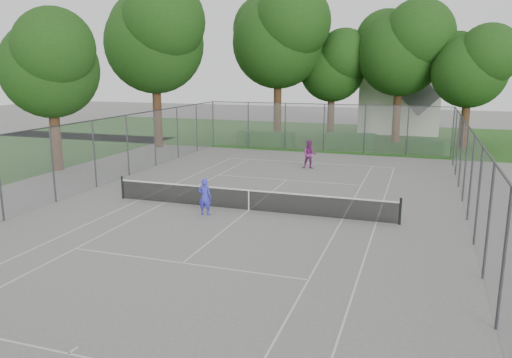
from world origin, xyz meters
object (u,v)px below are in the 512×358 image
(house, at_px, (401,94))
(girl_player, at_px, (205,197))
(woman_player, at_px, (310,154))
(tennis_net, at_px, (249,199))

(house, xyz_separation_m, girl_player, (-6.31, -31.76, -2.85))
(house, bearing_deg, woman_player, -101.79)
(girl_player, bearing_deg, woman_player, -105.07)
(house, relative_size, woman_player, 5.07)
(house, xyz_separation_m, woman_player, (-4.29, -20.55, -2.75))
(girl_player, height_order, woman_player, woman_player)
(girl_player, xyz_separation_m, woman_player, (2.02, 11.21, 0.10))
(girl_player, distance_m, woman_player, 11.39)
(house, bearing_deg, tennis_net, -98.88)
(tennis_net, relative_size, house, 1.42)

